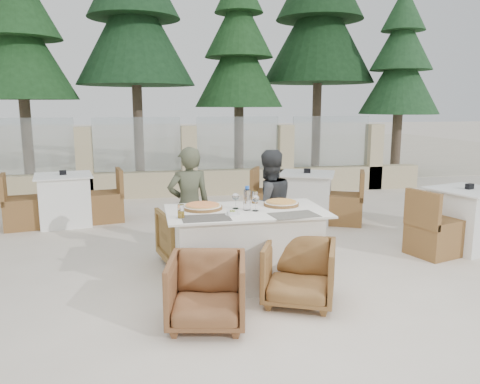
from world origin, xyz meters
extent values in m
plane|color=silver|center=(0.00, 0.00, 0.00)|extent=(80.00, 80.00, 0.00)
cube|color=beige|center=(0.00, 14.00, 0.01)|extent=(30.00, 16.00, 0.01)
cone|color=#204C22|center=(-3.50, 7.00, 2.75)|extent=(2.42, 2.42, 5.50)
cone|color=#1B4020|center=(-1.00, 7.50, 3.25)|extent=(2.86, 2.86, 6.50)
cone|color=#204C22|center=(1.50, 7.20, 2.50)|extent=(2.20, 2.20, 5.00)
cone|color=#17391B|center=(3.80, 7.80, 3.40)|extent=(2.99, 2.99, 6.80)
cone|color=#235029|center=(5.50, 6.50, 2.25)|extent=(1.98, 1.98, 4.50)
cube|color=#4F4A44|center=(-0.32, -0.30, 0.77)|extent=(0.45, 0.30, 0.00)
cube|color=#625D54|center=(0.52, -0.34, 0.77)|extent=(0.48, 0.35, 0.00)
cylinder|color=#F95322|center=(-0.31, 0.10, 0.80)|extent=(0.47, 0.47, 0.05)
cylinder|color=orange|center=(0.53, 0.11, 0.79)|extent=(0.44, 0.44, 0.05)
cylinder|color=#9DBBCF|center=(0.13, -0.04, 0.89)|extent=(0.09, 0.09, 0.25)
cylinder|color=gold|center=(-0.55, -0.24, 0.83)|extent=(0.08, 0.08, 0.13)
cylinder|color=#C1761B|center=(0.28, 0.27, 0.84)|extent=(0.08, 0.08, 0.13)
imported|color=olive|center=(-0.37, 0.67, 0.32)|extent=(0.83, 0.85, 0.65)
imported|color=#935E35|center=(0.49, 0.86, 0.30)|extent=(0.66, 0.68, 0.61)
imported|color=brown|center=(-0.40, -0.89, 0.30)|extent=(0.75, 0.76, 0.59)
imported|color=brown|center=(0.49, -0.62, 0.29)|extent=(0.84, 0.85, 0.59)
imported|color=#494E39|center=(-0.39, 0.71, 0.68)|extent=(0.53, 0.38, 1.35)
imported|color=#35373A|center=(0.50, 0.54, 0.66)|extent=(0.73, 0.62, 1.32)
camera|label=1|loc=(-0.86, -4.53, 1.82)|focal=35.00mm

